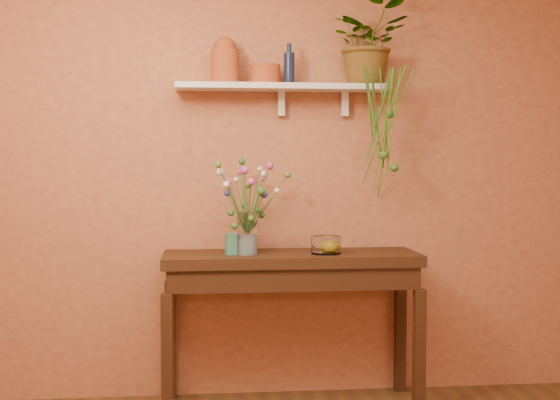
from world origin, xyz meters
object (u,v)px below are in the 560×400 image
at_px(sideboard, 291,275).
at_px(glass_vase, 247,236).
at_px(blue_bottle, 289,68).
at_px(terracotta_jug, 225,61).
at_px(glass_bowl, 326,246).
at_px(spider_plant, 369,43).
at_px(bouquet, 248,189).

xyz_separation_m(sideboard, glass_vase, (-0.26, -0.03, 0.24)).
height_order(sideboard, blue_bottle, blue_bottle).
xyz_separation_m(terracotta_jug, blue_bottle, (0.39, -0.01, -0.03)).
relative_size(glass_vase, glass_bowl, 1.42).
bearing_deg(glass_vase, terracotta_jug, 128.95).
height_order(blue_bottle, spider_plant, spider_plant).
distance_m(sideboard, blue_bottle, 1.25).
xyz_separation_m(terracotta_jug, glass_bowl, (0.59, -0.18, -1.10)).
height_order(terracotta_jug, spider_plant, spider_plant).
bearing_deg(terracotta_jug, blue_bottle, -1.27).
distance_m(blue_bottle, glass_vase, 1.05).
bearing_deg(terracotta_jug, glass_vase, -51.05).
xyz_separation_m(sideboard, glass_bowl, (0.20, -0.06, 0.18)).
distance_m(bouquet, glass_bowl, 0.57).
bearing_deg(bouquet, glass_bowl, -1.90).
bearing_deg(bouquet, spider_plant, 12.80).
xyz_separation_m(spider_plant, bouquet, (-0.75, -0.17, -0.89)).
distance_m(terracotta_jug, blue_bottle, 0.39).
xyz_separation_m(glass_vase, bouquet, (0.00, -0.01, 0.28)).
distance_m(terracotta_jug, spider_plant, 0.89).
distance_m(blue_bottle, spider_plant, 0.52).
distance_m(sideboard, spider_plant, 1.49).
bearing_deg(glass_bowl, blue_bottle, 140.04).
height_order(sideboard, terracotta_jug, terracotta_jug).
height_order(glass_vase, glass_bowl, glass_vase).
relative_size(terracotta_jug, blue_bottle, 1.15).
xyz_separation_m(spider_plant, glass_bowl, (-0.29, -0.19, -1.22)).
xyz_separation_m(glass_vase, glass_bowl, (0.46, -0.02, -0.06)).
bearing_deg(spider_plant, glass_bowl, -147.53).
height_order(sideboard, spider_plant, spider_plant).
bearing_deg(bouquet, glass_vase, 115.73).
xyz_separation_m(sideboard, terracotta_jug, (-0.39, 0.12, 1.28)).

